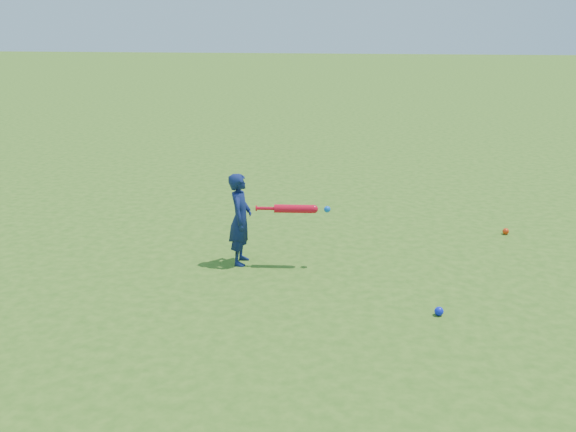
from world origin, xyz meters
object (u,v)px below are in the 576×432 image
Objects in this scene: child at (240,219)px; ground_ball_red at (506,231)px; bat_swing at (297,209)px; ground_ball_blue at (439,311)px.

child is 3.30m from ground_ball_red.
bat_swing is at bearing -151.32° from ground_ball_red.
ground_ball_red is at bearing 24.84° from bat_swing.
child is 12.18× the size of ground_ball_blue.
child reaches higher than bat_swing.
child is 1.27× the size of bat_swing.
bat_swing is at bearing -90.72° from child.
bat_swing reaches higher than ground_ball_red.
child reaches higher than ground_ball_blue.
bat_swing is (-1.36, 1.03, 0.59)m from ground_ball_blue.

